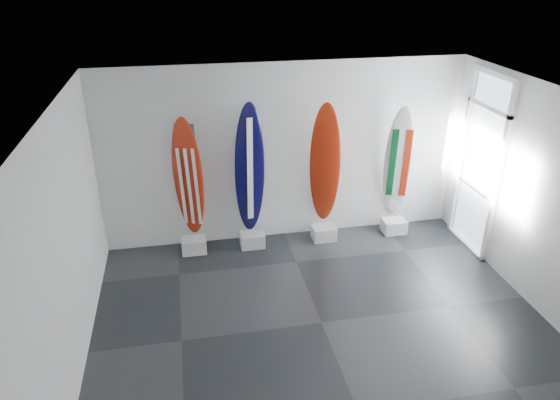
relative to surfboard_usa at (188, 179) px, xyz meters
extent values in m
plane|color=black|center=(1.59, -2.28, -1.28)|extent=(6.00, 6.00, 0.00)
plane|color=white|center=(1.59, -2.28, 1.72)|extent=(6.00, 6.00, 0.00)
plane|color=white|center=(1.59, 0.22, 0.22)|extent=(6.00, 0.00, 6.00)
plane|color=white|center=(1.59, -4.78, 0.22)|extent=(6.00, 0.00, 6.00)
plane|color=white|center=(-1.41, -2.28, 0.22)|extent=(0.00, 5.00, 5.00)
plane|color=white|center=(4.59, -2.28, 0.22)|extent=(0.00, 5.00, 5.00)
cube|color=silver|center=(0.00, -0.10, -1.16)|extent=(0.40, 0.30, 0.24)
ellipsoid|color=#9C210C|center=(0.00, 0.00, 0.00)|extent=(0.55, 0.44, 2.09)
cube|color=silver|center=(0.97, -0.10, -1.16)|extent=(0.40, 0.30, 0.24)
ellipsoid|color=black|center=(0.97, 0.00, 0.08)|extent=(0.53, 0.27, 2.23)
cube|color=silver|center=(2.22, -0.10, -1.16)|extent=(0.40, 0.30, 0.24)
ellipsoid|color=#9C210C|center=(2.22, 0.00, 0.06)|extent=(0.62, 0.60, 2.21)
cube|color=silver|center=(3.50, -0.10, -1.16)|extent=(0.40, 0.30, 0.24)
ellipsoid|color=white|center=(3.50, 0.00, -0.01)|extent=(0.58, 0.54, 2.08)
cube|color=silver|center=(-0.86, 0.20, -0.93)|extent=(0.09, 0.02, 0.13)
camera|label=1|loc=(-0.01, -7.60, 3.18)|focal=33.08mm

